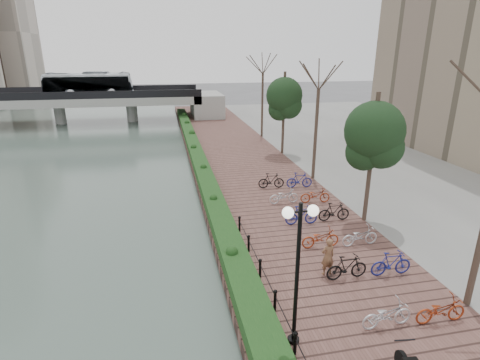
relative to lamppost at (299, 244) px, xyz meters
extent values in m
cube|color=#45564C|center=(-16.54, 23.49, -3.75)|extent=(30.00, 130.00, 0.02)
cube|color=brown|center=(2.46, 15.99, -3.51)|extent=(8.00, 75.00, 0.50)
cube|color=slate|center=(18.46, 15.99, -3.51)|extent=(24.00, 75.00, 0.50)
cube|color=#133513|center=(-0.94, 18.49, -2.96)|extent=(1.10, 56.00, 0.60)
cylinder|color=black|center=(-0.14, -0.51, -2.91)|extent=(0.10, 0.10, 0.70)
cylinder|color=black|center=(-0.14, 1.49, -2.91)|extent=(0.10, 0.10, 0.70)
cylinder|color=black|center=(-0.14, 3.49, -2.91)|extent=(0.10, 0.10, 0.70)
cylinder|color=black|center=(-0.14, 5.49, -2.91)|extent=(0.10, 0.10, 0.70)
cylinder|color=black|center=(-0.14, 7.49, -2.91)|extent=(0.10, 0.10, 0.70)
cylinder|color=black|center=(0.00, 0.00, -1.02)|extent=(0.12, 0.12, 4.48)
cylinder|color=black|center=(0.00, 0.00, 0.97)|extent=(0.70, 0.06, 0.06)
sphere|color=white|center=(-0.35, 0.00, 0.97)|extent=(0.32, 0.32, 0.32)
sphere|color=white|center=(0.35, 0.00, 0.97)|extent=(0.32, 0.32, 0.32)
imported|color=brown|center=(2.46, 3.17, -2.49)|extent=(0.60, 0.43, 1.54)
imported|color=silver|center=(3.06, -0.02, -2.81)|extent=(0.60, 1.72, 0.90)
imported|color=black|center=(3.06, 2.58, -2.76)|extent=(0.47, 1.66, 1.00)
imported|color=#963415|center=(3.06, 5.18, -2.81)|extent=(0.60, 1.71, 0.90)
imported|color=navy|center=(3.06, 7.78, -2.76)|extent=(0.47, 1.66, 1.00)
imported|color=silver|center=(3.06, 10.38, -2.81)|extent=(0.60, 1.71, 0.90)
imported|color=black|center=(3.06, 12.98, -2.76)|extent=(0.47, 1.66, 1.00)
imported|color=#963415|center=(4.86, -0.02, -2.81)|extent=(0.60, 1.72, 0.90)
imported|color=navy|center=(4.86, 2.58, -2.76)|extent=(0.47, 1.66, 1.00)
imported|color=silver|center=(4.86, 5.18, -2.81)|extent=(0.60, 1.71, 0.90)
imported|color=black|center=(4.86, 7.78, -2.76)|extent=(0.47, 1.66, 1.00)
imported|color=#963415|center=(4.86, 10.38, -2.81)|extent=(0.60, 1.71, 0.90)
imported|color=navy|center=(4.86, 12.98, -2.76)|extent=(0.47, 1.66, 1.00)
cube|color=#9B9B96|center=(-16.54, 43.49, -0.76)|extent=(36.00, 8.00, 1.00)
cube|color=black|center=(-16.54, 39.59, 0.19)|extent=(36.00, 0.15, 0.90)
cube|color=black|center=(-16.54, 47.39, 0.19)|extent=(36.00, 0.15, 0.90)
cylinder|color=#9B9B96|center=(-16.54, 43.49, -2.51)|extent=(1.40, 1.40, 2.50)
cylinder|color=#9B9B96|center=(-7.54, 43.49, -2.51)|extent=(1.40, 1.40, 2.50)
imported|color=white|center=(-12.55, 43.49, 1.24)|extent=(2.52, 10.77, 3.00)
camera|label=1|loc=(-3.38, -8.59, 4.94)|focal=28.00mm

